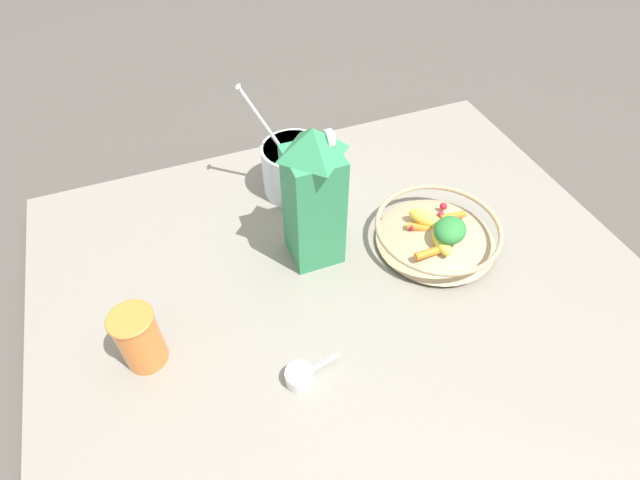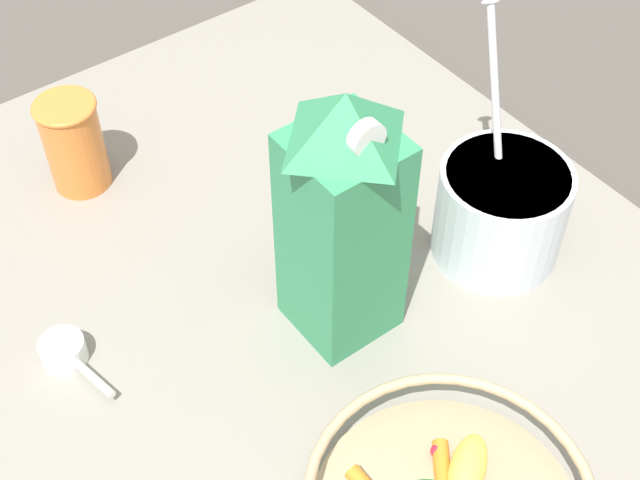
{
  "view_description": "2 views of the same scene",
  "coord_description": "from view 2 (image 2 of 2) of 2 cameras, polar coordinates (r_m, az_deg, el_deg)",
  "views": [
    {
      "loc": [
        -0.43,
        0.25,
        0.78
      ],
      "look_at": [
        0.15,
        0.03,
        0.12
      ],
      "focal_mm": 28.0,
      "sensor_mm": 36.0,
      "label": 1
    },
    {
      "loc": [
        -0.16,
        -0.41,
        0.78
      ],
      "look_at": [
        0.2,
        0.08,
        0.11
      ],
      "focal_mm": 50.0,
      "sensor_mm": 36.0,
      "label": 2
    }
  ],
  "objects": [
    {
      "name": "ground_plane",
      "position": [
        0.89,
        -7.63,
        -13.55
      ],
      "size": [
        6.0,
        6.0,
        0.0
      ],
      "primitive_type": "plane",
      "color": "#4C4742"
    },
    {
      "name": "countertop",
      "position": [
        0.87,
        -7.78,
        -12.83
      ],
      "size": [
        1.12,
        1.12,
        0.05
      ],
      "color": "gray",
      "rests_on": "ground_plane"
    },
    {
      "name": "milk_carton",
      "position": [
        0.81,
        1.46,
        1.39
      ],
      "size": [
        0.09,
        0.09,
        0.29
      ],
      "color": "#338C59",
      "rests_on": "countertop"
    },
    {
      "name": "yogurt_tub",
      "position": [
        0.95,
        11.51,
        2.04
      ],
      "size": [
        0.14,
        0.17,
        0.26
      ],
      "color": "silver",
      "rests_on": "countertop"
    },
    {
      "name": "drinking_cup",
      "position": [
        1.05,
        -15.5,
        6.07
      ],
      "size": [
        0.07,
        0.07,
        0.12
      ],
      "color": "orange",
      "rests_on": "countertop"
    },
    {
      "name": "measuring_scoop",
      "position": [
        0.91,
        -15.99,
        -6.94
      ],
      "size": [
        0.04,
        0.1,
        0.03
      ],
      "color": "white",
      "rests_on": "countertop"
    }
  ]
}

